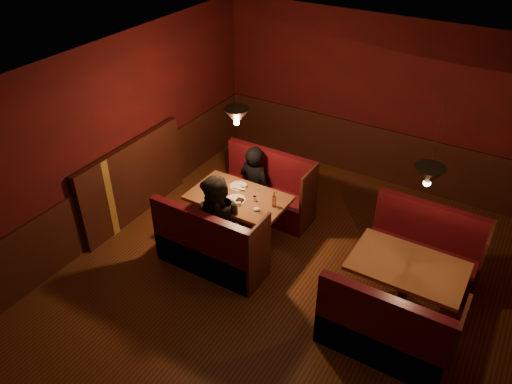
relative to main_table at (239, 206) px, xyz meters
The scene contains 9 objects.
room 1.21m from the main_table, 38.40° to the right, with size 6.02×7.02×2.92m.
main_table is the anchor object (origin of this frame).
main_bench_far 0.85m from the main_table, 88.77° to the left, with size 1.58×0.56×1.08m.
main_bench_near 0.85m from the main_table, 88.77° to the right, with size 1.58×0.56×1.08m.
second_table 2.56m from the main_table, ahead, with size 1.37×0.88×0.77m.
second_bench_far 2.68m from the main_table, 13.76° to the left, with size 1.52×0.57×1.08m.
second_bench_near 2.79m from the main_table, 21.24° to the right, with size 1.52×0.57×1.08m.
diner_a 0.74m from the main_table, 102.58° to the left, with size 0.57×0.38×1.57m, color black.
diner_b 0.66m from the main_table, 86.99° to the right, with size 0.85×0.66×1.75m, color black.
Camera 1 is at (2.15, -4.28, 4.89)m, focal length 35.00 mm.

